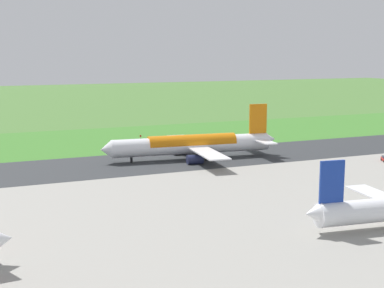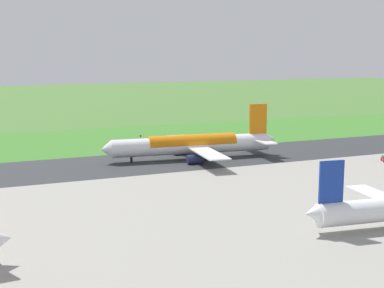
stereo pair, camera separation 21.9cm
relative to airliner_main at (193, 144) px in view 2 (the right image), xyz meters
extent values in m
plane|color=#477233|center=(-7.64, -0.04, -4.35)|extent=(800.00, 800.00, 0.00)
cube|color=#2D3033|center=(-7.64, -0.04, -4.32)|extent=(600.00, 30.98, 0.06)
cube|color=gray|center=(-7.64, 67.51, -4.33)|extent=(440.00, 110.00, 0.05)
cube|color=#3C782B|center=(-7.64, -36.12, -4.33)|extent=(600.00, 80.00, 0.04)
cylinder|color=white|center=(0.38, -0.04, -0.15)|extent=(48.28, 9.94, 5.20)
cone|color=white|center=(25.75, -2.57, -0.15)|extent=(3.48, 5.21, 4.94)
cone|color=white|center=(-24.70, 2.47, 0.45)|extent=(3.92, 4.75, 4.42)
cube|color=orange|center=(-20.64, 2.06, 6.95)|extent=(5.62, 1.05, 9.00)
cube|color=white|center=(-20.09, 7.53, 0.65)|extent=(4.87, 9.35, 0.36)
cube|color=white|center=(-21.18, -3.41, 0.65)|extent=(4.87, 9.35, 0.36)
cube|color=white|center=(0.47, 11.01, -0.55)|extent=(8.16, 22.49, 0.35)
cube|color=white|center=(-1.71, -10.88, -0.55)|extent=(8.16, 22.49, 0.35)
cylinder|color=#23284C|center=(2.61, 7.28, -3.03)|extent=(4.76, 3.23, 2.80)
cylinder|color=#23284C|center=(1.12, -7.65, -3.03)|extent=(4.76, 3.23, 2.80)
cylinder|color=black|center=(18.53, -1.85, -2.64)|extent=(0.70, 0.70, 3.42)
cylinder|color=black|center=(-2.21, 4.24, -2.64)|extent=(0.70, 0.70, 3.42)
cylinder|color=black|center=(-3.01, -3.72, -2.64)|extent=(0.70, 0.70, 3.42)
cylinder|color=orange|center=(0.38, -0.04, 0.37)|extent=(26.79, 7.82, 5.23)
cone|color=white|center=(8.12, 71.61, -0.39)|extent=(3.28, 3.95, 3.65)
cube|color=#19389E|center=(4.78, 71.99, 4.98)|extent=(4.64, 0.93, 7.43)
cube|color=white|center=(-12.75, 64.82, -1.21)|extent=(6.96, 18.61, 0.29)
cone|color=white|center=(58.28, 64.37, -0.47)|extent=(3.14, 3.81, 3.58)
cylinder|color=black|center=(-48.38, 26.47, -4.03)|extent=(0.48, 0.67, 0.64)
cylinder|color=black|center=(-49.64, 23.97, -4.03)|extent=(0.48, 0.67, 0.64)
cylinder|color=slate|center=(5.71, -33.40, -3.22)|extent=(0.10, 0.10, 2.26)
cube|color=red|center=(5.71, -33.42, -1.79)|extent=(0.60, 0.04, 0.60)
cone|color=orange|center=(11.49, -33.36, -4.08)|extent=(0.40, 0.40, 0.55)
camera|label=1|loc=(62.71, 147.01, 26.92)|focal=51.26mm
camera|label=2|loc=(62.50, 147.09, 26.92)|focal=51.26mm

